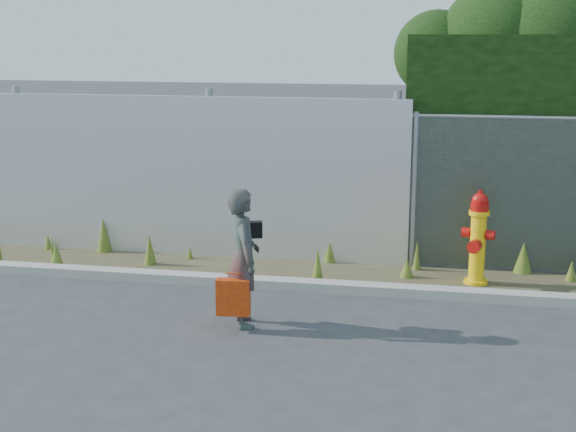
% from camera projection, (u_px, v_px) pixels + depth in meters
% --- Properties ---
extents(ground, '(80.00, 80.00, 0.00)m').
position_uv_depth(ground, '(291.00, 348.00, 7.89)').
color(ground, '#343537').
rests_on(ground, ground).
extents(curb, '(16.00, 0.22, 0.12)m').
position_uv_depth(curb, '(319.00, 286.00, 9.60)').
color(curb, '#99978B').
rests_on(curb, ground).
extents(weed_strip, '(16.00, 1.29, 0.51)m').
position_uv_depth(weed_strip, '(307.00, 265.00, 10.27)').
color(weed_strip, '#463E28').
rests_on(weed_strip, ground).
extents(corrugated_fence, '(8.50, 0.21, 2.30)m').
position_uv_depth(corrugated_fence, '(101.00, 174.00, 11.11)').
color(corrugated_fence, silver).
rests_on(corrugated_fence, ground).
extents(fire_hydrant, '(0.40, 0.35, 1.18)m').
position_uv_depth(fire_hydrant, '(478.00, 240.00, 9.71)').
color(fire_hydrant, yellow).
rests_on(fire_hydrant, ground).
extents(woman, '(0.54, 0.63, 1.47)m').
position_uv_depth(woman, '(243.00, 258.00, 8.35)').
color(woman, '#0F5F53').
rests_on(woman, ground).
extents(red_tote_bag, '(0.35, 0.13, 0.45)m').
position_uv_depth(red_tote_bag, '(233.00, 297.00, 8.26)').
color(red_tote_bag, '#9F2109').
extents(black_shoulder_bag, '(0.23, 0.10, 0.17)m').
position_uv_depth(black_shoulder_bag, '(251.00, 230.00, 8.41)').
color(black_shoulder_bag, black).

